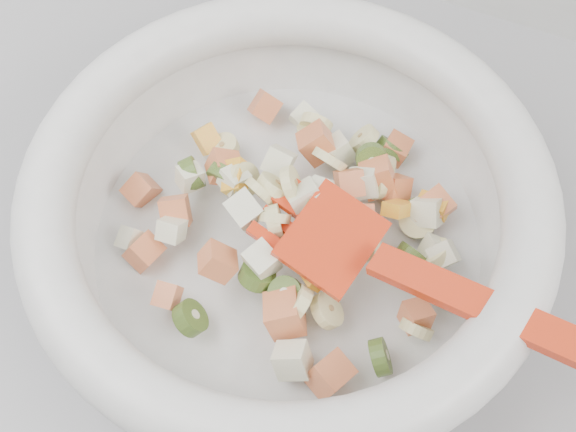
% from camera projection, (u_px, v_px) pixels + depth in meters
% --- Properties ---
extents(counter, '(2.00, 0.60, 0.90)m').
position_uv_depth(counter, '(181.00, 348.00, 0.97)').
color(counter, gray).
rests_on(counter, ground).
extents(mixing_bowl, '(0.45, 0.36, 0.12)m').
position_uv_depth(mixing_bowl, '(289.00, 210.00, 0.50)').
color(mixing_bowl, silver).
rests_on(mixing_bowl, counter).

